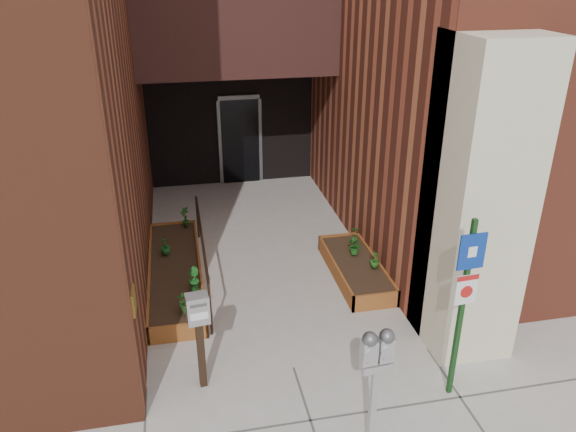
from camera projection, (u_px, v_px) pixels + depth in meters
ground at (294, 368)px, 7.80m from camera, size 80.00×80.00×0.00m
planter_left at (175, 273)px, 9.86m from camera, size 0.90×3.60×0.30m
planter_right at (355, 269)px, 9.99m from camera, size 0.80×2.20×0.30m
handrail at (202, 241)px, 9.65m from camera, size 0.04×3.34×0.90m
parking_meter at (377, 360)px, 6.01m from camera, size 0.37×0.18×1.64m
sign_post at (465, 293)px, 6.71m from camera, size 0.34×0.09×2.51m
payment_dropbox at (199, 322)px, 7.07m from camera, size 0.30×0.24×1.41m
shrub_left_a at (188, 301)px, 8.43m from camera, size 0.49×0.49×0.39m
shrub_left_b at (194, 279)px, 9.02m from camera, size 0.26×0.26×0.38m
shrub_left_c at (165, 246)px, 10.11m from camera, size 0.24×0.24×0.32m
shrub_left_d at (185, 217)px, 11.14m from camera, size 0.29×0.29×0.40m
shrub_right_a at (375, 260)px, 9.67m from camera, size 0.22×0.22×0.29m
shrub_right_b at (355, 235)px, 10.47m from camera, size 0.24×0.24×0.36m
shrub_right_c at (355, 246)px, 10.10m from camera, size 0.30×0.30×0.30m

